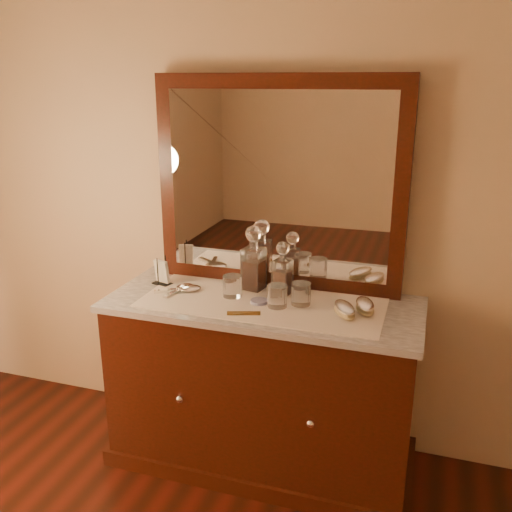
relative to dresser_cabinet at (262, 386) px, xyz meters
name	(u,v)px	position (x,y,z in m)	size (l,w,h in m)	color
dresser_cabinet	(262,386)	(0.00, 0.00, 0.00)	(1.40, 0.55, 0.82)	black
dresser_plinth	(262,451)	(0.00, 0.00, -0.37)	(1.46, 0.59, 0.08)	black
knob_left	(180,399)	(-0.30, -0.28, 0.04)	(0.04, 0.04, 0.04)	silver
knob_right	(311,423)	(0.30, -0.28, 0.04)	(0.04, 0.04, 0.04)	silver
marble_top	(263,305)	(0.00, 0.00, 0.42)	(1.44, 0.59, 0.03)	white
mirror_frame	(279,184)	(0.00, 0.25, 0.94)	(1.20, 0.08, 1.00)	black
mirror_glass	(277,186)	(0.00, 0.21, 0.94)	(1.06, 0.01, 0.86)	white
lace_runner	(261,303)	(0.00, -0.02, 0.44)	(1.10, 0.45, 0.00)	silver
pin_dish	(259,301)	(-0.01, -0.03, 0.45)	(0.08, 0.08, 0.01)	silver
comb	(244,313)	(-0.03, -0.17, 0.45)	(0.14, 0.03, 0.01)	brown
napkin_rack	(162,273)	(-0.54, 0.06, 0.50)	(0.11, 0.08, 0.14)	black
decanter_left	(254,265)	(-0.09, 0.14, 0.56)	(0.11, 0.11, 0.31)	maroon
decanter_right	(282,274)	(0.06, 0.11, 0.54)	(0.09, 0.09, 0.26)	maroon
brush_near	(345,310)	(0.38, -0.04, 0.47)	(0.14, 0.19, 0.05)	#93835A
brush_far	(365,306)	(0.46, 0.03, 0.47)	(0.12, 0.18, 0.05)	#93835A
hand_mirror_outer	(183,288)	(-0.41, 0.02, 0.45)	(0.10, 0.20, 0.02)	silver
hand_mirror_inner	(186,289)	(-0.39, 0.01, 0.45)	(0.22, 0.16, 0.02)	silver
tumblers	(270,292)	(0.03, 0.00, 0.49)	(0.42, 0.15, 0.10)	white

